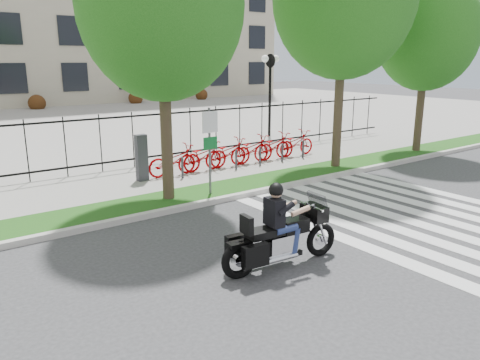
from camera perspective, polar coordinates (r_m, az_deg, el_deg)
ground at (r=9.48m, az=4.09°, el=-10.25°), size 120.00×120.00×0.00m
curb at (r=12.62m, az=-8.13°, el=-3.59°), size 60.00×0.20×0.15m
grass_verge at (r=13.34m, az=-9.89°, el=-2.67°), size 60.00×1.50×0.15m
sidewalk at (r=15.54m, az=-14.09°, el=-0.44°), size 60.00×3.50×0.15m
plaza at (r=32.23m, az=-26.41°, el=6.01°), size 80.00×34.00×0.10m
crosswalk_stripes at (r=12.95m, az=20.57°, el=-4.25°), size 5.70×8.00×0.01m
iron_fence at (r=16.91m, az=-16.63°, el=4.31°), size 30.00×0.06×2.00m
lamp_post_right at (r=24.24m, az=3.70°, el=12.66°), size 1.06×0.70×4.25m
street_tree_1 at (r=12.98m, az=-9.58°, el=20.34°), size 4.34×4.34×7.68m
street_tree_3 at (r=21.38m, az=21.85°, el=16.35°), size 4.12×4.12×7.26m
bike_share_station at (r=17.34m, az=-0.14°, el=3.55°), size 7.86×0.88×1.50m
sign_pole_regulatory at (r=13.37m, az=-3.69°, el=4.90°), size 0.50×0.09×2.50m
motorcycle_rider at (r=9.16m, az=5.09°, el=-6.47°), size 2.69×0.87×2.07m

